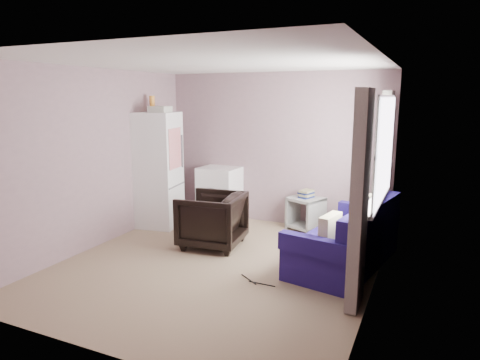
% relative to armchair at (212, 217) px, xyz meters
% --- Properties ---
extents(room, '(3.84, 4.24, 2.54)m').
position_rel_armchair_xyz_m(room, '(0.41, -0.60, 0.83)').
color(room, '#947C61').
rests_on(room, ground).
extents(armchair, '(0.87, 0.91, 0.85)m').
position_rel_armchair_xyz_m(armchair, '(0.00, 0.00, 0.00)').
color(armchair, black).
rests_on(armchair, ground).
extents(fridge, '(0.74, 0.73, 2.12)m').
position_rel_armchair_xyz_m(fridge, '(-1.27, 0.53, 0.52)').
color(fridge, white).
rests_on(fridge, ground).
extents(washing_machine, '(0.67, 0.68, 0.92)m').
position_rel_armchair_xyz_m(washing_machine, '(-0.51, 1.28, 0.05)').
color(washing_machine, white).
rests_on(washing_machine, ground).
extents(side_table, '(0.62, 0.62, 0.65)m').
position_rel_armchair_xyz_m(side_table, '(1.00, 1.31, -0.12)').
color(side_table, gray).
rests_on(side_table, ground).
extents(sofa, '(1.18, 2.00, 0.84)m').
position_rel_armchair_xyz_m(sofa, '(1.91, 0.06, -0.12)').
color(sofa, navy).
rests_on(sofa, ground).
extents(window_dressing, '(0.17, 2.62, 2.18)m').
position_rel_armchair_xyz_m(window_dressing, '(2.18, 0.09, 0.68)').
color(window_dressing, white).
rests_on(window_dressing, ground).
extents(floor_cables, '(0.49, 0.20, 0.01)m').
position_rel_armchair_xyz_m(floor_cables, '(1.03, -0.89, -0.42)').
color(floor_cables, black).
rests_on(floor_cables, ground).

